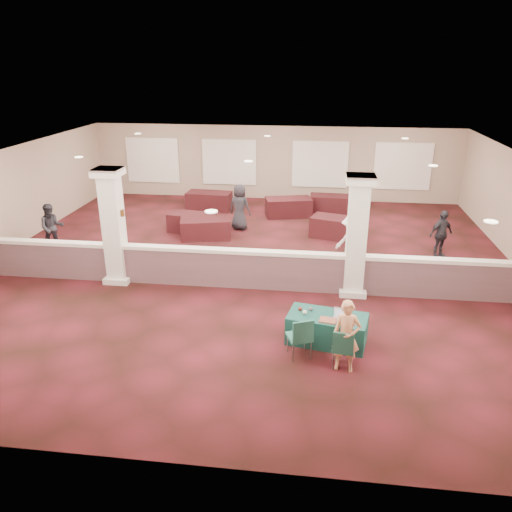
# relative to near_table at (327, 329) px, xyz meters

# --- Properties ---
(ground) EXTENTS (16.00, 16.00, 0.00)m
(ground) POSITION_rel_near_table_xyz_m (-2.30, 4.09, -0.33)
(ground) COLOR #471118
(ground) RESTS_ON ground
(wall_back) EXTENTS (16.00, 0.04, 3.20)m
(wall_back) POSITION_rel_near_table_xyz_m (-2.30, 12.09, 1.27)
(wall_back) COLOR gray
(wall_back) RESTS_ON ground
(wall_front) EXTENTS (16.00, 0.04, 3.20)m
(wall_front) POSITION_rel_near_table_xyz_m (-2.30, -3.91, 1.27)
(wall_front) COLOR gray
(wall_front) RESTS_ON ground
(ceiling) EXTENTS (16.00, 16.00, 0.02)m
(ceiling) POSITION_rel_near_table_xyz_m (-2.30, 4.09, 2.87)
(ceiling) COLOR white
(ceiling) RESTS_ON wall_back
(partition_wall) EXTENTS (15.60, 0.28, 1.10)m
(partition_wall) POSITION_rel_near_table_xyz_m (-2.30, 2.59, 0.24)
(partition_wall) COLOR brown
(partition_wall) RESTS_ON ground
(column_left) EXTENTS (0.72, 0.72, 3.20)m
(column_left) POSITION_rel_near_table_xyz_m (-5.80, 2.59, 1.31)
(column_left) COLOR silver
(column_left) RESTS_ON ground
(column_right) EXTENTS (0.72, 0.72, 3.20)m
(column_right) POSITION_rel_near_table_xyz_m (0.70, 2.59, 1.31)
(column_right) COLOR silver
(column_right) RESTS_ON ground
(sconce_left) EXTENTS (0.12, 0.12, 0.18)m
(sconce_left) POSITION_rel_near_table_xyz_m (-6.08, 2.59, 1.67)
(sconce_left) COLOR brown
(sconce_left) RESTS_ON column_left
(sconce_right) EXTENTS (0.12, 0.12, 0.18)m
(sconce_right) POSITION_rel_near_table_xyz_m (-5.52, 2.59, 1.67)
(sconce_right) COLOR brown
(sconce_right) RESTS_ON column_left
(near_table) EXTENTS (1.83, 1.15, 0.65)m
(near_table) POSITION_rel_near_table_xyz_m (0.00, 0.00, 0.00)
(near_table) COLOR #0F3A38
(near_table) RESTS_ON ground
(conf_chair_main) EXTENTS (0.49, 0.50, 0.87)m
(conf_chair_main) POSITION_rel_near_table_xyz_m (0.31, -0.98, 0.19)
(conf_chair_main) COLOR #1C5446
(conf_chair_main) RESTS_ON ground
(conf_chair_side) EXTENTS (0.61, 0.61, 0.94)m
(conf_chair_side) POSITION_rel_near_table_xyz_m (-0.55, -0.72, 0.23)
(conf_chair_side) COLOR #1C5446
(conf_chair_side) RESTS_ON ground
(woman) EXTENTS (0.58, 0.42, 1.51)m
(woman) POSITION_rel_near_table_xyz_m (0.35, -1.00, 0.43)
(woman) COLOR tan
(woman) RESTS_ON ground
(far_table_front_left) EXTENTS (1.77, 1.08, 0.67)m
(far_table_front_left) POSITION_rel_near_table_xyz_m (-4.80, 7.09, 0.01)
(far_table_front_left) COLOR black
(far_table_front_left) RESTS_ON ground
(far_table_front_center) EXTENTS (1.86, 1.23, 0.69)m
(far_table_front_center) POSITION_rel_near_table_xyz_m (-4.17, 6.45, 0.02)
(far_table_front_center) COLOR black
(far_table_front_center) RESTS_ON ground
(far_table_front_right) EXTENTS (1.96, 1.39, 0.72)m
(far_table_front_right) POSITION_rel_near_table_xyz_m (0.39, 7.09, 0.03)
(far_table_front_right) COLOR black
(far_table_front_right) RESTS_ON ground
(far_table_back_left) EXTENTS (1.87, 1.03, 0.74)m
(far_table_back_left) POSITION_rel_near_table_xyz_m (-4.80, 9.98, 0.04)
(far_table_back_left) COLOR black
(far_table_back_left) RESTS_ON ground
(far_table_back_center) EXTENTS (1.95, 1.32, 0.72)m
(far_table_back_center) POSITION_rel_near_table_xyz_m (-1.47, 9.47, 0.04)
(far_table_back_center) COLOR black
(far_table_back_center) RESTS_ON ground
(far_table_back_right) EXTENTS (1.70, 0.91, 0.67)m
(far_table_back_right) POSITION_rel_near_table_xyz_m (0.20, 10.33, 0.01)
(far_table_back_right) COLOR black
(far_table_back_right) RESTS_ON ground
(attendee_a) EXTENTS (0.86, 0.73, 1.57)m
(attendee_a) POSITION_rel_near_table_xyz_m (-8.80, 4.64, 0.46)
(attendee_a) COLOR black
(attendee_a) RESTS_ON ground
(attendee_b) EXTENTS (1.13, 1.13, 1.72)m
(attendee_b) POSITION_rel_near_table_xyz_m (0.70, 4.09, 0.53)
(attendee_b) COLOR silver
(attendee_b) RESTS_ON ground
(attendee_c) EXTENTS (0.99, 0.86, 1.54)m
(attendee_c) POSITION_rel_near_table_xyz_m (3.53, 5.59, 0.44)
(attendee_c) COLOR black
(attendee_c) RESTS_ON ground
(attendee_d) EXTENTS (0.92, 0.67, 1.67)m
(attendee_d) POSITION_rel_near_table_xyz_m (-3.13, 7.59, 0.51)
(attendee_d) COLOR black
(attendee_d) RESTS_ON ground
(laptop_base) EXTENTS (0.33, 0.26, 0.02)m
(laptop_base) POSITION_rel_near_table_xyz_m (0.26, -0.09, 0.33)
(laptop_base) COLOR #BABABF
(laptop_base) RESTS_ON near_table
(laptop_screen) EXTENTS (0.29, 0.07, 0.20)m
(laptop_screen) POSITION_rel_near_table_xyz_m (0.27, 0.01, 0.44)
(laptop_screen) COLOR #BABABF
(laptop_screen) RESTS_ON near_table
(screen_glow) EXTENTS (0.26, 0.05, 0.17)m
(screen_glow) POSITION_rel_near_table_xyz_m (0.27, 0.00, 0.43)
(screen_glow) COLOR #ACB5CF
(screen_glow) RESTS_ON near_table
(knitting) EXTENTS (0.40, 0.33, 0.03)m
(knitting) POSITION_rel_near_table_xyz_m (0.00, -0.23, 0.34)
(knitting) COLOR #C1491E
(knitting) RESTS_ON near_table
(yarn_cream) EXTENTS (0.10, 0.10, 0.10)m
(yarn_cream) POSITION_rel_near_table_xyz_m (-0.50, 0.00, 0.38)
(yarn_cream) COLOR #F0E3C5
(yarn_cream) RESTS_ON near_table
(yarn_red) EXTENTS (0.09, 0.09, 0.09)m
(yarn_red) POSITION_rel_near_table_xyz_m (-0.61, 0.16, 0.37)
(yarn_red) COLOR maroon
(yarn_red) RESTS_ON near_table
(yarn_grey) EXTENTS (0.09, 0.09, 0.09)m
(yarn_grey) POSITION_rel_near_table_xyz_m (-0.38, 0.18, 0.37)
(yarn_grey) COLOR #4E4F53
(yarn_grey) RESTS_ON near_table
(scissors) EXTENTS (0.11, 0.05, 0.01)m
(scissors) POSITION_rel_near_table_xyz_m (0.52, -0.36, 0.33)
(scissors) COLOR red
(scissors) RESTS_ON near_table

